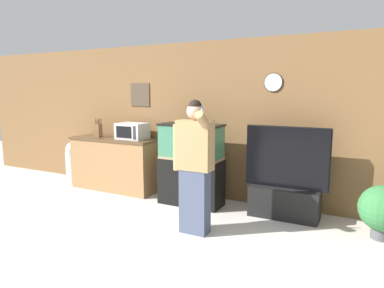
{
  "coord_description": "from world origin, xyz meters",
  "views": [
    {
      "loc": [
        2.85,
        -2.14,
        1.79
      ],
      "look_at": [
        0.65,
        2.13,
        1.05
      ],
      "focal_mm": 32.0,
      "sensor_mm": 36.0,
      "label": 1
    }
  ],
  "objects_px": {
    "trash_bin": "(74,161)",
    "tv_on_stand": "(285,191)",
    "microwave": "(132,131)",
    "knife_block": "(98,130)",
    "aquarium_on_stand": "(191,165)",
    "potted_plant": "(383,209)",
    "person_standing": "(194,165)",
    "counter_island": "(115,163)"
  },
  "relations": [
    {
      "from": "counter_island",
      "to": "potted_plant",
      "type": "bearing_deg",
      "value": -3.11
    },
    {
      "from": "microwave",
      "to": "trash_bin",
      "type": "distance_m",
      "value": 1.63
    },
    {
      "from": "counter_island",
      "to": "trash_bin",
      "type": "relative_size",
      "value": 2.09
    },
    {
      "from": "potted_plant",
      "to": "trash_bin",
      "type": "distance_m",
      "value": 5.42
    },
    {
      "from": "counter_island",
      "to": "tv_on_stand",
      "type": "distance_m",
      "value": 3.09
    },
    {
      "from": "tv_on_stand",
      "to": "aquarium_on_stand",
      "type": "bearing_deg",
      "value": -176.08
    },
    {
      "from": "microwave",
      "to": "knife_block",
      "type": "relative_size",
      "value": 1.49
    },
    {
      "from": "knife_block",
      "to": "counter_island",
      "type": "bearing_deg",
      "value": 8.86
    },
    {
      "from": "microwave",
      "to": "person_standing",
      "type": "height_order",
      "value": "person_standing"
    },
    {
      "from": "microwave",
      "to": "tv_on_stand",
      "type": "distance_m",
      "value": 2.8
    },
    {
      "from": "trash_bin",
      "to": "tv_on_stand",
      "type": "bearing_deg",
      "value": -1.35
    },
    {
      "from": "counter_island",
      "to": "person_standing",
      "type": "bearing_deg",
      "value": -26.84
    },
    {
      "from": "aquarium_on_stand",
      "to": "tv_on_stand",
      "type": "xyz_separation_m",
      "value": [
        1.45,
        0.1,
        -0.26
      ]
    },
    {
      "from": "aquarium_on_stand",
      "to": "knife_block",
      "type": "bearing_deg",
      "value": 177.76
    },
    {
      "from": "aquarium_on_stand",
      "to": "potted_plant",
      "type": "distance_m",
      "value": 2.69
    },
    {
      "from": "counter_island",
      "to": "trash_bin",
      "type": "height_order",
      "value": "counter_island"
    },
    {
      "from": "counter_island",
      "to": "knife_block",
      "type": "height_order",
      "value": "knife_block"
    },
    {
      "from": "aquarium_on_stand",
      "to": "trash_bin",
      "type": "distance_m",
      "value": 2.76
    },
    {
      "from": "person_standing",
      "to": "trash_bin",
      "type": "xyz_separation_m",
      "value": [
        -3.29,
        1.17,
        -0.47
      ]
    },
    {
      "from": "tv_on_stand",
      "to": "trash_bin",
      "type": "distance_m",
      "value": 4.19
    },
    {
      "from": "tv_on_stand",
      "to": "trash_bin",
      "type": "xyz_separation_m",
      "value": [
        -4.19,
        0.1,
        0.03
      ]
    },
    {
      "from": "potted_plant",
      "to": "tv_on_stand",
      "type": "bearing_deg",
      "value": 170.55
    },
    {
      "from": "aquarium_on_stand",
      "to": "person_standing",
      "type": "xyz_separation_m",
      "value": [
        0.55,
        -0.97,
        0.24
      ]
    },
    {
      "from": "aquarium_on_stand",
      "to": "tv_on_stand",
      "type": "height_order",
      "value": "tv_on_stand"
    },
    {
      "from": "person_standing",
      "to": "potted_plant",
      "type": "height_order",
      "value": "person_standing"
    },
    {
      "from": "microwave",
      "to": "knife_block",
      "type": "distance_m",
      "value": 0.73
    },
    {
      "from": "counter_island",
      "to": "knife_block",
      "type": "bearing_deg",
      "value": -171.14
    },
    {
      "from": "person_standing",
      "to": "trash_bin",
      "type": "bearing_deg",
      "value": 160.38
    },
    {
      "from": "person_standing",
      "to": "aquarium_on_stand",
      "type": "bearing_deg",
      "value": 119.31
    },
    {
      "from": "potted_plant",
      "to": "trash_bin",
      "type": "xyz_separation_m",
      "value": [
        -5.41,
        0.3,
        0.04
      ]
    },
    {
      "from": "potted_plant",
      "to": "person_standing",
      "type": "bearing_deg",
      "value": -157.73
    },
    {
      "from": "counter_island",
      "to": "microwave",
      "type": "distance_m",
      "value": 0.72
    },
    {
      "from": "tv_on_stand",
      "to": "potted_plant",
      "type": "bearing_deg",
      "value": -9.45
    },
    {
      "from": "knife_block",
      "to": "aquarium_on_stand",
      "type": "bearing_deg",
      "value": -2.24
    },
    {
      "from": "knife_block",
      "to": "tv_on_stand",
      "type": "distance_m",
      "value": 3.5
    },
    {
      "from": "tv_on_stand",
      "to": "person_standing",
      "type": "height_order",
      "value": "person_standing"
    },
    {
      "from": "person_standing",
      "to": "knife_block",
      "type": "bearing_deg",
      "value": 157.4
    },
    {
      "from": "knife_block",
      "to": "person_standing",
      "type": "distance_m",
      "value": 2.74
    },
    {
      "from": "aquarium_on_stand",
      "to": "person_standing",
      "type": "relative_size",
      "value": 0.76
    },
    {
      "from": "microwave",
      "to": "person_standing",
      "type": "bearing_deg",
      "value": -32.23
    },
    {
      "from": "trash_bin",
      "to": "microwave",
      "type": "bearing_deg",
      "value": -1.3
    },
    {
      "from": "tv_on_stand",
      "to": "knife_block",
      "type": "bearing_deg",
      "value": -179.63
    }
  ]
}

